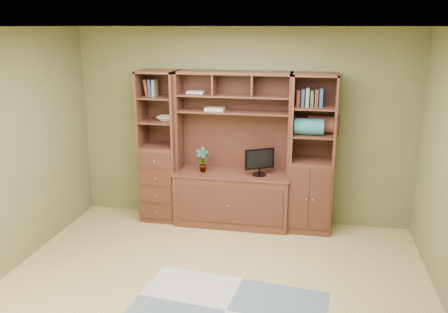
% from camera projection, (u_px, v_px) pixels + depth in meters
% --- Properties ---
extents(room, '(4.60, 4.10, 2.64)m').
position_uv_depth(room, '(209.00, 170.00, 4.45)').
color(room, tan).
rests_on(room, ground).
extents(center_hutch, '(1.54, 0.53, 2.05)m').
position_uv_depth(center_hutch, '(232.00, 151.00, 6.18)').
color(center_hutch, '#532A1D').
rests_on(center_hutch, ground).
extents(left_tower, '(0.50, 0.45, 2.05)m').
position_uv_depth(left_tower, '(160.00, 147.00, 6.40)').
color(left_tower, '#532A1D').
rests_on(left_tower, ground).
extents(right_tower, '(0.55, 0.45, 2.05)m').
position_uv_depth(right_tower, '(312.00, 154.00, 6.03)').
color(right_tower, '#532A1D').
rests_on(right_tower, ground).
extents(rug, '(1.94, 1.41, 0.01)m').
position_uv_depth(rug, '(226.00, 311.00, 4.48)').
color(rug, gray).
rests_on(rug, ground).
extents(monitor, '(0.44, 0.35, 0.49)m').
position_uv_depth(monitor, '(260.00, 157.00, 6.09)').
color(monitor, black).
rests_on(monitor, center_hutch).
extents(orchid, '(0.18, 0.12, 0.33)m').
position_uv_depth(orchid, '(202.00, 160.00, 6.25)').
color(orchid, '#A24536').
rests_on(orchid, center_hutch).
extents(magazines, '(0.25, 0.18, 0.04)m').
position_uv_depth(magazines, '(215.00, 109.00, 6.16)').
color(magazines, '#BCB0A0').
rests_on(magazines, center_hutch).
extents(bowl, '(0.24, 0.24, 0.06)m').
position_uv_depth(bowl, '(166.00, 118.00, 6.27)').
color(bowl, silver).
rests_on(bowl, left_tower).
extents(blanket_teal, '(0.36, 0.21, 0.21)m').
position_uv_depth(blanket_teal, '(309.00, 127.00, 5.89)').
color(blanket_teal, '#286A6A').
rests_on(blanket_teal, right_tower).
extents(blanket_red, '(0.40, 0.22, 0.22)m').
position_uv_depth(blanket_red, '(323.00, 125.00, 5.98)').
color(blanket_red, brown).
rests_on(blanket_red, right_tower).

